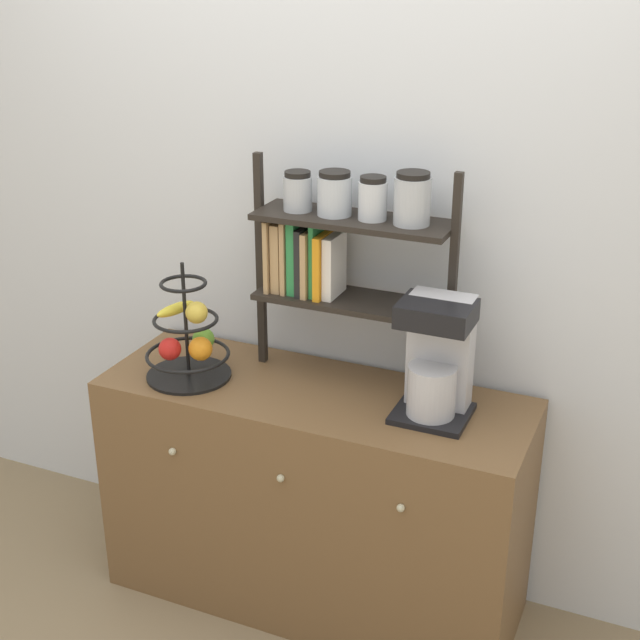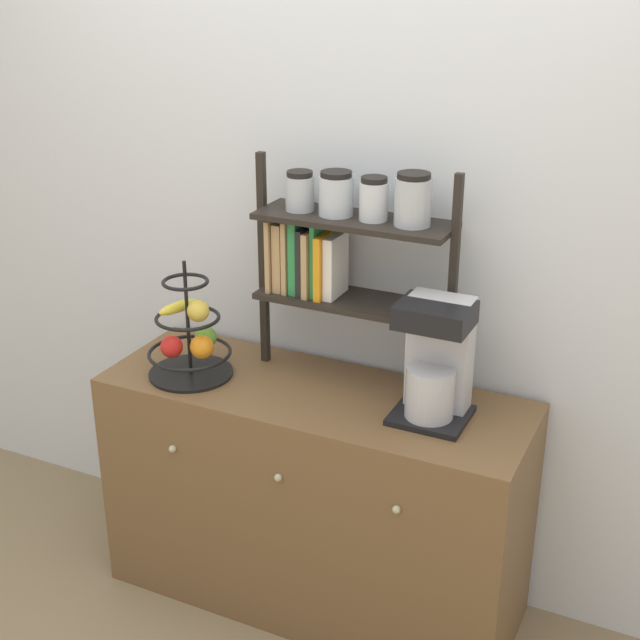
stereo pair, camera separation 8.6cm
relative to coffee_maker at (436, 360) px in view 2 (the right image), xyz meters
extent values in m
plane|color=#847051|center=(-0.38, -0.25, -0.97)|extent=(12.00, 12.00, 0.00)
cube|color=silver|center=(-0.38, 0.27, 0.33)|extent=(7.00, 0.05, 2.60)
cube|color=brown|center=(-0.38, -0.01, -0.57)|extent=(1.37, 0.48, 0.79)
sphere|color=#B2AD8C|center=(-0.76, -0.26, -0.35)|extent=(0.02, 0.02, 0.02)
sphere|color=#B2AD8C|center=(-0.38, -0.26, -0.35)|extent=(0.02, 0.02, 0.02)
sphere|color=#B2AD8C|center=(-0.01, -0.26, -0.35)|extent=(0.02, 0.02, 0.02)
cube|color=black|center=(0.00, -0.02, -0.17)|extent=(0.22, 0.20, 0.02)
cube|color=#B7B7BC|center=(0.00, 0.04, 0.01)|extent=(0.19, 0.08, 0.35)
cylinder|color=#B7B7BC|center=(0.00, -0.04, -0.09)|extent=(0.14, 0.14, 0.15)
cube|color=black|center=(0.00, -0.03, 0.15)|extent=(0.21, 0.16, 0.07)
cylinder|color=black|center=(-0.80, -0.08, -0.18)|extent=(0.27, 0.27, 0.01)
cylinder|color=black|center=(-0.80, -0.08, 0.02)|extent=(0.01, 0.01, 0.38)
torus|color=black|center=(-0.80, -0.08, -0.10)|extent=(0.27, 0.27, 0.01)
torus|color=black|center=(-0.80, -0.08, 0.02)|extent=(0.21, 0.21, 0.01)
torus|color=black|center=(-0.80, -0.08, 0.14)|extent=(0.15, 0.15, 0.01)
sphere|color=red|center=(-0.83, -0.13, -0.07)|extent=(0.07, 0.07, 0.07)
sphere|color=#6BAD33|center=(-0.77, -0.02, -0.07)|extent=(0.07, 0.07, 0.07)
sphere|color=orange|center=(-0.74, -0.10, -0.06)|extent=(0.08, 0.08, 0.08)
ellipsoid|color=yellow|center=(-0.84, -0.06, 0.04)|extent=(0.08, 0.15, 0.04)
sphere|color=gold|center=(-0.75, -0.09, 0.05)|extent=(0.07, 0.07, 0.07)
cube|color=black|center=(-0.63, 0.12, 0.17)|extent=(0.02, 0.02, 0.70)
cube|color=black|center=(0.00, 0.12, 0.17)|extent=(0.02, 0.02, 0.70)
cube|color=black|center=(-0.31, 0.12, 0.09)|extent=(0.61, 0.20, 0.02)
cube|color=black|center=(-0.31, 0.12, 0.35)|extent=(0.61, 0.20, 0.02)
cube|color=tan|center=(-0.57, 0.12, 0.21)|extent=(0.02, 0.16, 0.23)
cube|color=tan|center=(-0.55, 0.12, 0.21)|extent=(0.03, 0.14, 0.22)
cube|color=tan|center=(-0.52, 0.12, 0.21)|extent=(0.02, 0.15, 0.23)
cube|color=#2D8C47|center=(-0.50, 0.12, 0.21)|extent=(0.03, 0.13, 0.23)
cube|color=black|center=(-0.47, 0.12, 0.20)|extent=(0.02, 0.15, 0.22)
cube|color=tan|center=(-0.45, 0.12, 0.20)|extent=(0.02, 0.16, 0.21)
cube|color=#2D8C47|center=(-0.43, 0.12, 0.21)|extent=(0.02, 0.13, 0.23)
cube|color=orange|center=(-0.40, 0.12, 0.20)|extent=(0.02, 0.16, 0.20)
cube|color=white|center=(-0.37, 0.12, 0.19)|extent=(0.03, 0.13, 0.20)
cylinder|color=#ADB2B7|center=(-0.50, 0.12, 0.41)|extent=(0.09, 0.09, 0.11)
cylinder|color=black|center=(-0.50, 0.12, 0.47)|extent=(0.08, 0.08, 0.02)
cylinder|color=silver|center=(-0.38, 0.12, 0.42)|extent=(0.10, 0.10, 0.12)
cylinder|color=black|center=(-0.38, 0.12, 0.48)|extent=(0.09, 0.09, 0.02)
cylinder|color=silver|center=(-0.25, 0.12, 0.41)|extent=(0.09, 0.09, 0.11)
cylinder|color=black|center=(-0.25, 0.12, 0.48)|extent=(0.08, 0.08, 0.02)
cylinder|color=#ADB2B7|center=(-0.13, 0.12, 0.43)|extent=(0.11, 0.11, 0.14)
cylinder|color=black|center=(-0.13, 0.12, 0.50)|extent=(0.10, 0.10, 0.02)
camera|label=1|loc=(0.62, -2.27, 1.11)|focal=50.00mm
camera|label=2|loc=(0.70, -2.24, 1.11)|focal=50.00mm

